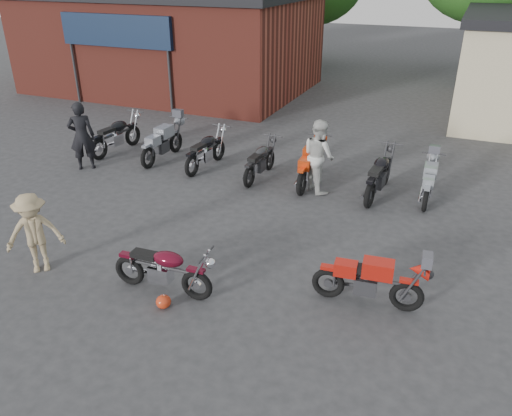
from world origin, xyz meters
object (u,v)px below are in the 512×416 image
at_px(person_dark, 82,136).
at_px(row_bike_0, 116,133).
at_px(row_bike_1, 162,140).
at_px(helmet, 164,302).
at_px(sportbike, 370,278).
at_px(row_bike_5, 379,173).
at_px(person_light, 319,156).
at_px(vintage_motorcycle, 163,266).
at_px(row_bike_6, 429,180).
at_px(row_bike_3, 260,159).
at_px(row_bike_4, 310,162).
at_px(person_tan, 34,233).
at_px(row_bike_2, 206,149).

height_order(person_dark, row_bike_0, person_dark).
bearing_deg(row_bike_1, helmet, -147.23).
relative_size(sportbike, row_bike_0, 0.88).
distance_m(row_bike_1, row_bike_5, 6.42).
bearing_deg(row_bike_0, person_light, -88.20).
height_order(vintage_motorcycle, row_bike_6, vintage_motorcycle).
relative_size(helmet, row_bike_1, 0.13).
bearing_deg(person_light, person_dark, 51.55).
distance_m(sportbike, row_bike_3, 5.98).
height_order(person_light, row_bike_6, person_light).
bearing_deg(row_bike_3, helmet, -172.02).
bearing_deg(row_bike_4, row_bike_3, 93.45).
distance_m(person_dark, person_light, 6.67).
relative_size(person_tan, row_bike_0, 0.77).
xyz_separation_m(person_dark, row_bike_5, (8.08, 1.41, -0.35)).
bearing_deg(sportbike, row_bike_4, 112.75).
relative_size(row_bike_0, row_bike_2, 1.06).
distance_m(row_bike_0, row_bike_1, 1.68).
bearing_deg(person_tan, person_light, 15.37).
relative_size(vintage_motorcycle, person_tan, 1.17).
bearing_deg(helmet, row_bike_2, 111.59).
bearing_deg(row_bike_2, person_dark, 117.76).
bearing_deg(vintage_motorcycle, row_bike_6, 53.89).
bearing_deg(row_bike_6, helmet, 148.08).
height_order(row_bike_0, row_bike_2, row_bike_0).
bearing_deg(person_tan, row_bike_3, 29.19).
distance_m(row_bike_2, row_bike_4, 3.09).
bearing_deg(row_bike_1, person_tan, -169.27).
xyz_separation_m(person_dark, person_light, (6.57, 1.13, -0.03)).
relative_size(vintage_motorcycle, row_bike_2, 0.94).
distance_m(vintage_motorcycle, row_bike_2, 6.11).
distance_m(row_bike_0, row_bike_3, 4.91).
bearing_deg(row_bike_4, row_bike_1, 87.06).
relative_size(row_bike_3, row_bike_6, 1.02).
xyz_separation_m(person_dark, person_tan, (2.78, -4.60, -0.17)).
bearing_deg(helmet, person_dark, 139.98).
height_order(person_light, row_bike_0, person_light).
distance_m(person_light, row_bike_0, 6.60).
relative_size(person_dark, row_bike_5, 0.91).
xyz_separation_m(vintage_motorcycle, row_bike_6, (3.89, 5.92, -0.01)).
distance_m(vintage_motorcycle, helmet, 0.62).
xyz_separation_m(person_light, row_bike_3, (-1.68, 0.18, -0.40)).
xyz_separation_m(sportbike, row_bike_6, (0.48, 4.85, -0.00)).
bearing_deg(row_bike_2, row_bike_0, 91.89).
xyz_separation_m(person_dark, row_bike_6, (9.27, 1.62, -0.44)).
distance_m(sportbike, row_bike_0, 10.00).
height_order(row_bike_0, row_bike_5, row_bike_5).
xyz_separation_m(person_tan, row_bike_6, (6.49, 6.22, -0.27)).
bearing_deg(vintage_motorcycle, row_bike_4, 78.45).
bearing_deg(row_bike_6, person_light, 98.54).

